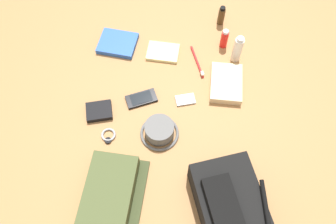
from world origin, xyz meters
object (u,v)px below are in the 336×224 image
object	(u,v)px
toiletry_pouch	(111,193)
toothpaste_tube	(238,49)
bucket_hat	(159,131)
media_player	(185,100)
notepad	(163,52)
cologne_bottle	(221,16)
toothbrush	(198,63)
wallet	(99,111)
backpack	(230,208)
cell_phone	(141,99)
folded_towel	(226,83)
sunscreen_spray	(224,39)
paperback_novel	(118,43)
wristwatch	(108,136)

from	to	relation	value
toiletry_pouch	toothpaste_tube	size ratio (longest dim) A/B	2.11
bucket_hat	media_player	distance (m)	0.20
toiletry_pouch	notepad	distance (m)	0.72
bucket_hat	cologne_bottle	world-z (taller)	cologne_bottle
cologne_bottle	media_player	bearing A→B (deg)	-24.03
toothbrush	wallet	bearing A→B (deg)	-60.99
bucket_hat	cologne_bottle	xyz separation A→B (m)	(-0.61, 0.32, 0.02)
backpack	notepad	xyz separation A→B (m)	(-0.76, -0.23, -0.06)
toiletry_pouch	cell_phone	distance (m)	0.44
toothpaste_tube	folded_towel	world-z (taller)	toothpaste_tube
media_player	toiletry_pouch	bearing A→B (deg)	-36.17
folded_towel	sunscreen_spray	bearing A→B (deg)	177.07
sunscreen_spray	cell_phone	world-z (taller)	sunscreen_spray
paperback_novel	toothbrush	bearing A→B (deg)	71.85
cell_phone	notepad	size ratio (longest dim) A/B	0.99
toothpaste_tube	toothbrush	distance (m)	0.19
paperback_novel	wallet	bearing A→B (deg)	-9.79
toothpaste_tube	toothbrush	xyz separation A→B (m)	(0.03, -0.18, -0.07)
notepad	backpack	bearing A→B (deg)	26.98
toothpaste_tube	wallet	xyz separation A→B (m)	(0.27, -0.63, -0.06)
bucket_hat	wallet	bearing A→B (deg)	-112.80
wristwatch	toothbrush	xyz separation A→B (m)	(-0.36, 0.40, 0.00)
notepad	cologne_bottle	bearing A→B (deg)	132.38
notepad	sunscreen_spray	bearing A→B (deg)	107.62
media_player	toothbrush	size ratio (longest dim) A/B	0.50
paperback_novel	wristwatch	xyz separation A→B (m)	(0.49, -0.02, -0.01)
sunscreen_spray	paperback_novel	distance (m)	0.52
wristwatch	folded_towel	distance (m)	0.57
bucket_hat	folded_towel	size ratio (longest dim) A/B	0.82
notepad	folded_towel	xyz separation A→B (m)	(0.19, 0.28, 0.01)
paperback_novel	cell_phone	world-z (taller)	paperback_novel
paperback_novel	wristwatch	size ratio (longest dim) A/B	2.91
backpack	media_player	distance (m)	0.51
backpack	paperback_novel	distance (m)	0.93
wallet	cell_phone	bearing A→B (deg)	100.60
toiletry_pouch	cell_phone	bearing A→B (deg)	165.61
wallet	folded_towel	bearing A→B (deg)	94.54
wristwatch	notepad	size ratio (longest dim) A/B	0.47
media_player	cologne_bottle	bearing A→B (deg)	155.97
backpack	wristwatch	bearing A→B (deg)	-124.87
bucket_hat	notepad	xyz separation A→B (m)	(-0.43, 0.02, -0.02)
backpack	sunscreen_spray	size ratio (longest dim) A/B	3.72
bucket_hat	toothpaste_tube	xyz separation A→B (m)	(-0.38, 0.37, 0.04)
toothpaste_tube	paperback_novel	distance (m)	0.58
bucket_hat	media_player	size ratio (longest dim) A/B	1.80
backpack	wristwatch	world-z (taller)	backpack
wallet	bucket_hat	bearing A→B (deg)	59.36
backpack	cell_phone	world-z (taller)	backpack
wristwatch	wallet	xyz separation A→B (m)	(-0.12, -0.05, 0.01)
toothpaste_tube	wallet	bearing A→B (deg)	-66.44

